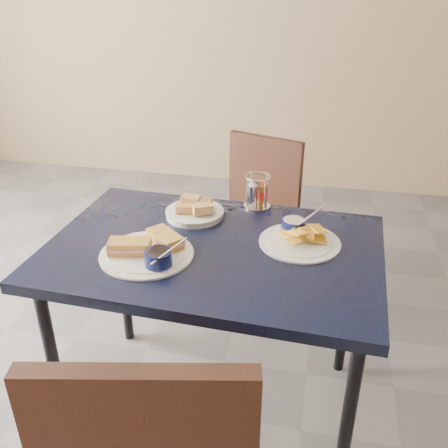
% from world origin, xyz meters
% --- Properties ---
extents(ground, '(6.00, 6.00, 0.00)m').
position_xyz_m(ground, '(0.00, 0.00, 0.00)').
color(ground, '#58585D').
rests_on(ground, ground).
extents(wall_back, '(6.00, 0.04, 2.80)m').
position_xyz_m(wall_back, '(0.00, 2.50, 1.40)').
color(wall_back, '#987E62').
rests_on(wall_back, ground).
extents(dining_table, '(1.19, 0.82, 0.75)m').
position_xyz_m(dining_table, '(0.01, 0.07, 0.68)').
color(dining_table, black).
rests_on(dining_table, ground).
extents(chair_far, '(0.51, 0.50, 0.86)m').
position_xyz_m(chair_far, '(0.01, 0.94, 0.49)').
color(chair_far, black).
rests_on(chair_far, ground).
extents(sandwich_plate, '(0.32, 0.32, 0.12)m').
position_xyz_m(sandwich_plate, '(-0.19, -0.03, 0.77)').
color(sandwich_plate, white).
rests_on(sandwich_plate, dining_table).
extents(plantain_plate, '(0.29, 0.29, 0.12)m').
position_xyz_m(plantain_plate, '(0.30, 0.17, 0.77)').
color(plantain_plate, white).
rests_on(plantain_plate, dining_table).
extents(bread_basket, '(0.22, 0.22, 0.07)m').
position_xyz_m(bread_basket, '(-0.11, 0.29, 0.77)').
color(bread_basket, white).
rests_on(bread_basket, dining_table).
extents(condiment_caddy, '(0.11, 0.11, 0.14)m').
position_xyz_m(condiment_caddy, '(0.11, 0.43, 0.81)').
color(condiment_caddy, silver).
rests_on(condiment_caddy, dining_table).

